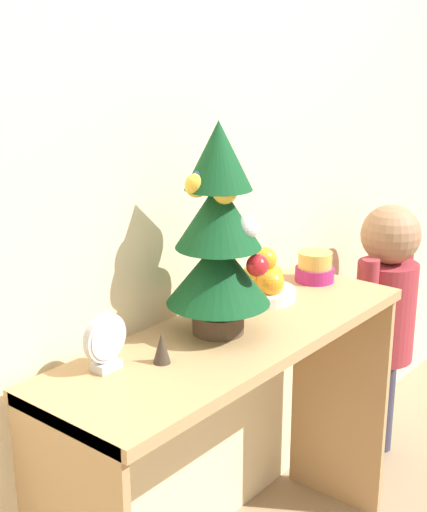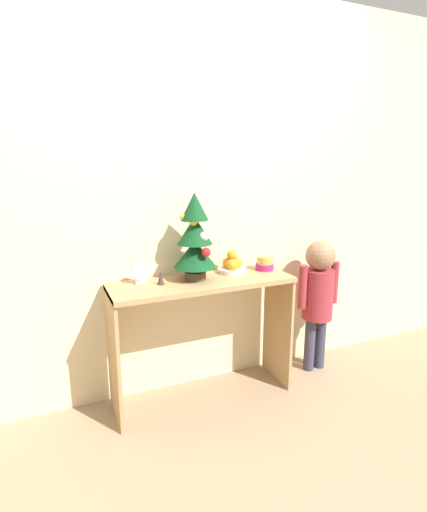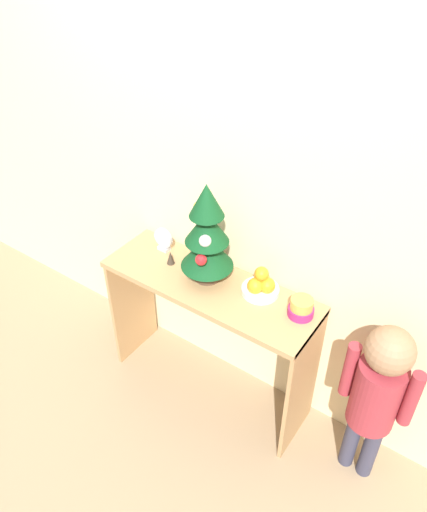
% 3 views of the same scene
% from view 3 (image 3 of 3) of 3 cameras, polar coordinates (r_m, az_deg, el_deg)
% --- Properties ---
extents(ground_plane, '(12.00, 12.00, 0.00)m').
position_cam_3_polar(ground_plane, '(2.91, -2.61, -16.89)').
color(ground_plane, '#997F60').
extents(back_wall, '(7.00, 0.05, 2.50)m').
position_cam_3_polar(back_wall, '(2.32, 2.72, 8.75)').
color(back_wall, beige).
rests_on(back_wall, ground_plane).
extents(console_table, '(1.12, 0.37, 0.78)m').
position_cam_3_polar(console_table, '(2.56, -0.49, -6.36)').
color(console_table, tan).
rests_on(console_table, ground_plane).
extents(mini_tree, '(0.26, 0.26, 0.52)m').
position_cam_3_polar(mini_tree, '(2.31, -0.79, 2.39)').
color(mini_tree, '#4C3828').
rests_on(mini_tree, console_table).
extents(fruit_bowl, '(0.18, 0.18, 0.15)m').
position_cam_3_polar(fruit_bowl, '(2.36, 5.45, -3.29)').
color(fruit_bowl, silver).
rests_on(fruit_bowl, console_table).
extents(singing_bowl, '(0.12, 0.12, 0.09)m').
position_cam_3_polar(singing_bowl, '(2.28, 9.99, -5.87)').
color(singing_bowl, '#9E2366').
rests_on(singing_bowl, console_table).
extents(desk_clock, '(0.11, 0.04, 0.13)m').
position_cam_3_polar(desk_clock, '(2.62, -5.76, 1.86)').
color(desk_clock, '#B2B2B7').
rests_on(desk_clock, console_table).
extents(figurine, '(0.04, 0.04, 0.07)m').
position_cam_3_polar(figurine, '(2.54, -4.93, -0.18)').
color(figurine, '#382D23').
rests_on(figurine, console_table).
extents(child_figure, '(0.33, 0.21, 0.95)m').
position_cam_3_polar(child_figure, '(2.33, 18.25, -14.31)').
color(child_figure, '#38384C').
rests_on(child_figure, ground_plane).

